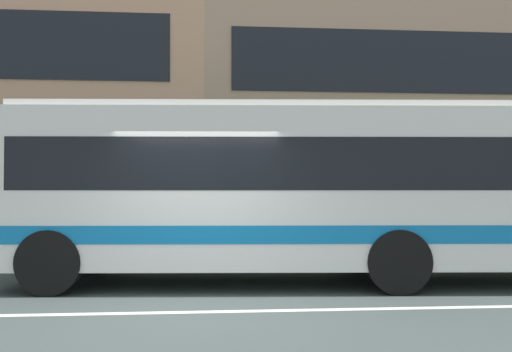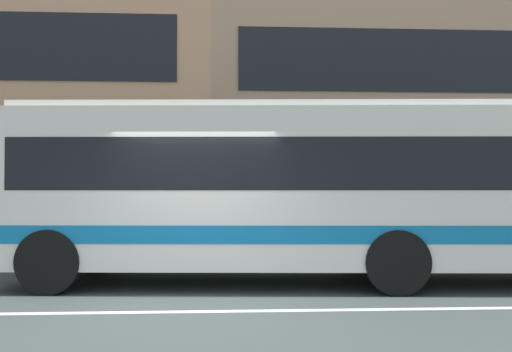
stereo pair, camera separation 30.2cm
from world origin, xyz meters
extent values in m
plane|color=#3C4544|center=(0.00, 0.00, 0.00)|extent=(160.00, 160.00, 0.00)
cube|color=silver|center=(0.00, 0.00, 0.00)|extent=(60.00, 0.16, 0.01)
cube|color=#1F5B28|center=(1.27, 5.87, 0.38)|extent=(16.87, 1.10, 0.75)
cube|color=tan|center=(9.92, 14.15, 4.70)|extent=(19.65, 10.06, 9.39)
cube|color=white|center=(2.50, 2.28, 1.63)|extent=(11.45, 3.34, 2.55)
cube|color=black|center=(2.50, 2.28, 2.01)|extent=(10.77, 3.31, 0.82)
cube|color=#1374BC|center=(2.50, 2.28, 0.92)|extent=(11.22, 3.34, 0.28)
cube|color=white|center=(2.50, 2.28, 2.96)|extent=(10.97, 2.90, 0.12)
cube|color=black|center=(-3.15, 2.67, 2.01)|extent=(0.18, 2.15, 0.90)
cylinder|color=black|center=(-2.22, 1.42, 0.50)|extent=(1.02, 0.35, 1.00)
cylinder|color=black|center=(-2.06, 3.78, 0.50)|extent=(1.02, 0.35, 1.00)
cylinder|color=black|center=(3.11, 1.05, 0.50)|extent=(1.02, 0.35, 1.00)
cylinder|color=black|center=(3.27, 3.41, 0.50)|extent=(1.02, 0.35, 1.00)
camera|label=1|loc=(0.16, -7.68, 1.61)|focal=40.67mm
camera|label=2|loc=(0.46, -7.70, 1.61)|focal=40.67mm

